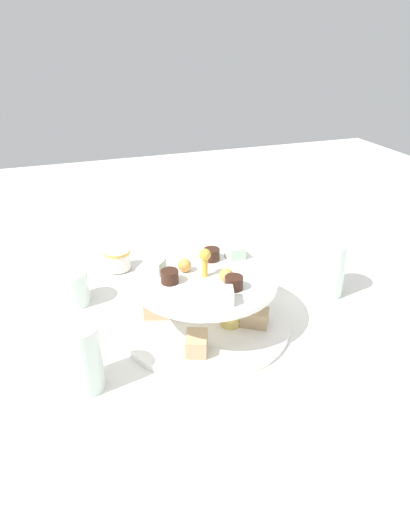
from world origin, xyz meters
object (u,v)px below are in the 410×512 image
(water_glass_short_left, at_px, (72,288))
(butter_knife_left, at_px, (341,441))
(tiered_serving_stand, at_px, (205,303))
(teacup_with_saucer, at_px, (118,261))
(butter_knife_right, at_px, (211,248))
(water_glass_tall_right, at_px, (328,269))
(water_glass_mid_back, at_px, (82,357))

(water_glass_short_left, bearing_deg, butter_knife_left, -56.96)
(tiered_serving_stand, height_order, teacup_with_saucer, tiered_serving_stand)
(butter_knife_left, relative_size, butter_knife_right, 1.00)
(tiered_serving_stand, height_order, water_glass_tall_right, tiered_serving_stand)
(water_glass_mid_back, bearing_deg, tiered_serving_stand, 22.08)
(teacup_with_saucer, height_order, butter_knife_right, teacup_with_saucer)
(butter_knife_left, bearing_deg, teacup_with_saucer, 92.68)
(teacup_with_saucer, relative_size, water_glass_mid_back, 0.82)
(tiered_serving_stand, distance_m, water_glass_mid_back, 0.24)
(water_glass_short_left, height_order, water_glass_mid_back, water_glass_mid_back)
(water_glass_tall_right, xyz_separation_m, water_glass_mid_back, (-0.49, -0.11, -0.00))
(tiered_serving_stand, distance_m, water_glass_short_left, 0.27)
(tiered_serving_stand, bearing_deg, butter_knife_right, 68.09)
(water_glass_mid_back, bearing_deg, butter_knife_left, -35.43)
(teacup_with_saucer, xyz_separation_m, butter_knife_right, (0.23, 0.04, -0.02))
(tiered_serving_stand, height_order, water_glass_short_left, tiered_serving_stand)
(butter_knife_left, relative_size, water_glass_mid_back, 1.55)
(tiered_serving_stand, relative_size, butter_knife_left, 1.80)
(water_glass_tall_right, relative_size, teacup_with_saucer, 1.25)
(tiered_serving_stand, relative_size, water_glass_tall_right, 2.72)
(tiered_serving_stand, relative_size, butter_knife_right, 1.80)
(teacup_with_saucer, xyz_separation_m, butter_knife_left, (0.19, -0.56, -0.02))
(tiered_serving_stand, distance_m, teacup_with_saucer, 0.28)
(butter_knife_left, bearing_deg, tiered_serving_stand, 88.37)
(butter_knife_left, bearing_deg, water_glass_short_left, 106.69)
(teacup_with_saucer, bearing_deg, butter_knife_left, -70.97)
(water_glass_tall_right, xyz_separation_m, butter_knife_right, (-0.15, 0.27, -0.05))
(water_glass_short_left, height_order, butter_knife_left, water_glass_short_left)
(water_glass_short_left, height_order, teacup_with_saucer, water_glass_short_left)
(teacup_with_saucer, bearing_deg, water_glass_short_left, -135.62)
(teacup_with_saucer, relative_size, butter_knife_left, 0.53)
(butter_knife_left, distance_m, water_glass_mid_back, 0.38)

